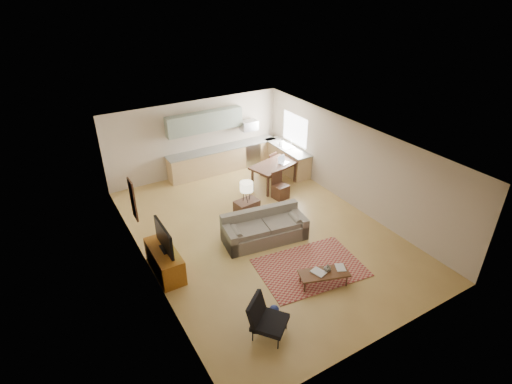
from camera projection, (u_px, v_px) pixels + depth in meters
room at (262, 190)px, 10.80m from camera, size 9.00×9.00×9.00m
kitchen_counter_back at (224, 159)px, 14.78m from camera, size 4.26×0.64×0.92m
kitchen_counter_right at (287, 159)px, 14.79m from camera, size 0.64×2.26×0.92m
kitchen_range at (249, 153)px, 15.27m from camera, size 0.62×0.62×0.90m
kitchen_microwave at (249, 125)px, 14.76m from camera, size 0.62×0.40×0.35m
upper_cabinets at (205, 122)px, 13.90m from camera, size 2.80×0.34×0.70m
window_right at (295, 129)px, 14.40m from camera, size 0.02×1.40×1.05m
wall_art_left at (133, 200)px, 9.95m from camera, size 0.06×0.42×1.10m
triptych at (193, 128)px, 13.93m from camera, size 1.70×0.04×0.50m
rug at (310, 268)px, 10.04m from camera, size 2.77×2.08×0.02m
sofa at (265, 227)px, 10.90m from camera, size 2.50×1.36×0.83m
coffee_table at (323, 278)px, 9.43m from camera, size 1.27×0.82×0.36m
book_a at (315, 275)px, 9.26m from camera, size 0.42×0.46×0.03m
book_b at (336, 268)px, 9.49m from camera, size 0.45×0.47×0.02m
vase at (327, 268)px, 9.36m from camera, size 0.25×0.25×0.18m
armchair at (270, 319)px, 7.99m from camera, size 1.06×1.06×0.86m
tv_credenza at (165, 261)px, 9.76m from camera, size 0.56×1.45×0.67m
tv at (164, 238)px, 9.46m from camera, size 0.11×1.12×0.67m
console_table at (247, 212)px, 11.62m from camera, size 0.72×0.52×0.78m
table_lamp at (247, 191)px, 11.28m from camera, size 0.41×0.41×0.62m
dining_table at (274, 175)px, 13.69m from camera, size 1.83×1.35×0.83m
dining_chair_near at (281, 185)px, 12.93m from camera, size 0.50×0.52×0.92m
dining_chair_far at (268, 164)px, 14.41m from camera, size 0.57×0.58×0.92m
laptop at (284, 160)px, 13.49m from camera, size 0.42×0.37×0.26m
soap_bottle at (281, 142)px, 14.70m from camera, size 0.11×0.11×0.19m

